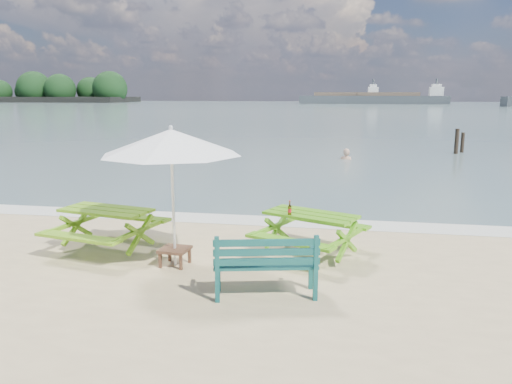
% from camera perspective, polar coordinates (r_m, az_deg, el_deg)
% --- Properties ---
extents(sea, '(300.00, 300.00, 0.00)m').
position_cam_1_polar(sea, '(91.43, 9.20, 9.34)').
color(sea, slate).
rests_on(sea, ground).
extents(foam_strip, '(22.00, 0.90, 0.01)m').
position_cam_1_polar(foam_strip, '(11.48, 1.23, -3.32)').
color(foam_strip, silver).
rests_on(foam_strip, ground).
extents(picnic_table_left, '(2.00, 2.15, 0.79)m').
position_cam_1_polar(picnic_table_left, '(9.72, -16.63, -4.22)').
color(picnic_table_left, '#679F18').
rests_on(picnic_table_left, ground).
extents(picnic_table_right, '(2.21, 2.31, 0.78)m').
position_cam_1_polar(picnic_table_right, '(9.10, 6.23, -4.91)').
color(picnic_table_right, '#509616').
rests_on(picnic_table_right, ground).
extents(park_bench, '(1.56, 0.81, 0.92)m').
position_cam_1_polar(park_bench, '(7.33, 1.10, -9.64)').
color(park_bench, '#104543').
rests_on(park_bench, ground).
extents(side_table, '(0.51, 0.51, 0.30)m').
position_cam_1_polar(side_table, '(8.69, -9.24, -7.26)').
color(side_table, brown).
rests_on(side_table, ground).
extents(patio_umbrella, '(2.54, 2.54, 2.32)m').
position_cam_1_polar(patio_umbrella, '(8.28, -9.67, 5.64)').
color(patio_umbrella, silver).
rests_on(patio_umbrella, ground).
extents(beer_bottle, '(0.07, 0.07, 0.26)m').
position_cam_1_polar(beer_bottle, '(8.84, 3.87, -2.08)').
color(beer_bottle, '#875613').
rests_on(beer_bottle, picnic_table_right).
extents(swimmer, '(0.73, 0.57, 1.76)m').
position_cam_1_polar(swimmer, '(22.57, 10.23, 2.70)').
color(swimmer, tan).
rests_on(swimmer, ground).
extents(mooring_pilings, '(0.58, 0.78, 1.40)m').
position_cam_1_polar(mooring_pilings, '(26.21, 22.17, 5.12)').
color(mooring_pilings, black).
rests_on(mooring_pilings, ground).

